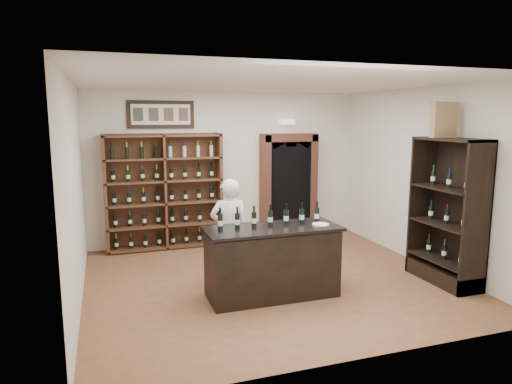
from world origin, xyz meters
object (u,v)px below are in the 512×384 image
at_px(shopkeeper, 229,230).
at_px(wine_crate, 444,120).
at_px(counter_bottle_0, 220,222).
at_px(tasting_counter, 272,262).
at_px(wine_shelf, 164,192).
at_px(side_cabinet, 447,234).

relative_size(shopkeeper, wine_crate, 3.04).
height_order(counter_bottle_0, wine_crate, wine_crate).
xyz_separation_m(tasting_counter, wine_crate, (2.65, -0.14, 1.97)).
xyz_separation_m(wine_shelf, counter_bottle_0, (0.38, -2.84, 0.01)).
height_order(side_cabinet, shopkeeper, side_cabinet).
relative_size(wine_shelf, side_cabinet, 1.00).
distance_m(wine_shelf, shopkeeper, 2.28).
height_order(wine_shelf, counter_bottle_0, wine_shelf).
bearing_deg(wine_crate, wine_shelf, 150.53).
bearing_deg(wine_shelf, wine_crate, -39.33).
bearing_deg(wine_crate, tasting_counter, -173.23).
xyz_separation_m(tasting_counter, side_cabinet, (2.72, -0.30, 0.26)).
bearing_deg(side_cabinet, shopkeeper, 160.83).
bearing_deg(wine_shelf, tasting_counter, -69.44).
height_order(tasting_counter, shopkeeper, shopkeeper).
distance_m(side_cabinet, wine_crate, 1.72).
relative_size(wine_shelf, tasting_counter, 1.17).
height_order(wine_shelf, wine_crate, wine_crate).
bearing_deg(side_cabinet, wine_shelf, 139.79).
bearing_deg(counter_bottle_0, shopkeeper, 65.72).
distance_m(tasting_counter, side_cabinet, 2.75).
bearing_deg(counter_bottle_0, tasting_counter, -7.01).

